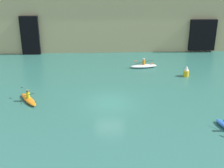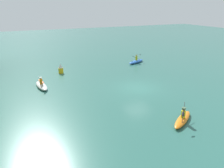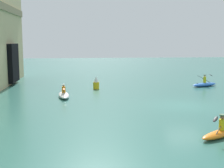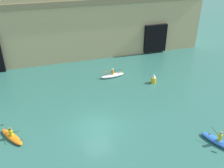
{
  "view_description": "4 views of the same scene",
  "coord_description": "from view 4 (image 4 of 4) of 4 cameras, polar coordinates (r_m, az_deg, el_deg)",
  "views": [
    {
      "loc": [
        -0.88,
        -24.41,
        12.22
      ],
      "look_at": [
        0.25,
        1.45,
        1.15
      ],
      "focal_mm": 50.0,
      "sensor_mm": 36.0,
      "label": 1
    },
    {
      "loc": [
        -17.53,
        10.91,
        7.85
      ],
      "look_at": [
        0.15,
        2.77,
        0.78
      ],
      "focal_mm": 35.0,
      "sensor_mm": 36.0,
      "label": 2
    },
    {
      "loc": [
        -21.16,
        7.39,
        4.66
      ],
      "look_at": [
        3.46,
        4.86,
        1.14
      ],
      "focal_mm": 50.0,
      "sensor_mm": 36.0,
      "label": 3
    },
    {
      "loc": [
        -3.99,
        -17.11,
        14.0
      ],
      "look_at": [
        3.03,
        5.32,
        0.99
      ],
      "focal_mm": 40.0,
      "sensor_mm": 36.0,
      "label": 4
    }
  ],
  "objects": [
    {
      "name": "kayak_blue",
      "position": [
        22.33,
        23.23,
        -11.96
      ],
      "size": [
        2.03,
        3.19,
        1.21
      ],
      "rotation": [
        0.0,
        0.0,
        5.13
      ],
      "color": "blue",
      "rests_on": "ground"
    },
    {
      "name": "kayak_white",
      "position": [
        30.43,
        0.11,
        2.03
      ],
      "size": [
        3.08,
        1.17,
        1.08
      ],
      "rotation": [
        0.0,
        0.0,
        3.26
      ],
      "color": "white",
      "rests_on": "ground"
    },
    {
      "name": "ground_plane",
      "position": [
        22.47,
        -3.37,
        -9.64
      ],
      "size": [
        120.0,
        120.0,
        0.0
      ],
      "primitive_type": "plane",
      "color": "#2D665B"
    },
    {
      "name": "marker_buoy",
      "position": [
        29.34,
        9.49,
        1.25
      ],
      "size": [
        0.58,
        0.58,
        1.18
      ],
      "color": "yellow",
      "rests_on": "ground"
    },
    {
      "name": "kayak_orange",
      "position": [
        22.66,
        -21.93,
        -11.01
      ],
      "size": [
        2.15,
        2.87,
        1.16
      ],
      "rotation": [
        0.0,
        0.0,
        5.27
      ],
      "color": "orange",
      "rests_on": "ground"
    },
    {
      "name": "cliff_bluff",
      "position": [
        36.18,
        -9.03,
        16.01
      ],
      "size": [
        36.96,
        6.91,
        12.23
      ],
      "color": "tan",
      "rests_on": "ground"
    }
  ]
}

